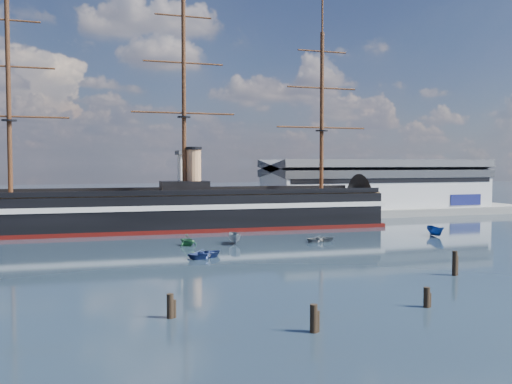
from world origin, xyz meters
name	(u,v)px	position (x,y,z in m)	size (l,w,h in m)	color
ground	(210,241)	(0.00, 40.00, 0.00)	(600.00, 600.00, 0.00)	black
quay	(213,220)	(10.00, 76.00, 0.00)	(180.00, 18.00, 2.00)	slate
warehouse	(376,185)	(58.00, 80.00, 7.98)	(63.00, 21.00, 11.60)	#B7BABC
quay_tower	(188,181)	(3.00, 73.00, 9.75)	(5.00, 5.00, 15.00)	silver
warship	(167,211)	(-4.19, 60.00, 4.04)	(113.31, 21.28, 53.94)	black
motorboat_b	(207,258)	(-4.93, 22.87, 0.00)	(3.69, 1.48, 1.72)	navy
motorboat_c	(235,244)	(3.22, 35.29, 0.00)	(6.08, 2.23, 2.43)	slate
motorboat_d	(187,246)	(-5.04, 35.87, 0.00)	(5.97, 2.59, 2.19)	#215B34
motorboat_e	(322,242)	(18.62, 32.69, 0.00)	(3.21, 1.28, 1.50)	slate
motorboat_f	(435,236)	(42.68, 32.60, 0.00)	(6.25, 2.29, 2.50)	navy
piling_near_left	(170,318)	(-16.09, -8.41, 0.00)	(0.64, 0.64, 2.94)	black
piling_near_mid	(427,307)	(8.25, -12.64, 0.00)	(0.64, 0.64, 2.68)	black
piling_near_right	(455,275)	(21.14, -0.41, 0.00)	(0.64, 0.64, 3.78)	black
piling_extra	(314,333)	(-5.63, -16.61, 0.00)	(0.64, 0.64, 3.07)	black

